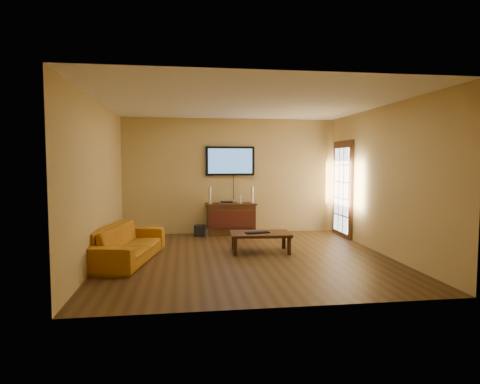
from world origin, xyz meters
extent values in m
plane|color=#3B2610|center=(0.00, 0.00, 0.00)|extent=(5.00, 5.00, 0.00)
plane|color=tan|center=(0.00, 2.50, 1.35)|extent=(5.00, 0.00, 5.00)
plane|color=tan|center=(-2.50, 0.00, 1.35)|extent=(0.00, 5.00, 5.00)
plane|color=tan|center=(2.50, 0.00, 1.35)|extent=(0.00, 5.00, 5.00)
plane|color=white|center=(0.00, 0.00, 2.70)|extent=(5.00, 5.00, 0.00)
cube|color=#341B0B|center=(2.46, 1.70, 1.05)|extent=(0.06, 1.02, 2.22)
cube|color=white|center=(2.42, 1.70, 1.05)|extent=(0.01, 0.79, 1.89)
cube|color=#341B0B|center=(-0.01, 2.27, 0.34)|extent=(1.10, 0.41, 0.69)
cube|color=black|center=(-0.01, 2.06, 0.38)|extent=(1.01, 0.02, 0.41)
cube|color=#341B0B|center=(-0.01, 2.27, 0.71)|extent=(1.17, 0.45, 0.04)
cube|color=black|center=(-0.01, 2.46, 1.71)|extent=(1.15, 0.07, 0.68)
cube|color=#386092|center=(-0.01, 2.42, 1.71)|extent=(1.03, 0.01, 0.58)
cube|color=#341B0B|center=(0.32, 0.36, 0.34)|extent=(1.14, 0.73, 0.05)
cube|color=#341B0B|center=(-0.19, 0.12, 0.16)|extent=(0.06, 0.06, 0.32)
cube|color=#341B0B|center=(0.79, 0.06, 0.16)|extent=(0.06, 0.06, 0.32)
cube|color=#341B0B|center=(-0.16, 0.66, 0.16)|extent=(0.06, 0.06, 0.32)
cube|color=#341B0B|center=(0.82, 0.60, 0.16)|extent=(0.06, 0.06, 0.32)
imported|color=#AE6913|center=(-2.06, 0.04, 0.40)|extent=(0.98, 2.14, 0.80)
cylinder|color=silver|center=(-0.50, 2.25, 0.74)|extent=(0.11, 0.11, 0.02)
cylinder|color=silver|center=(-0.50, 2.25, 0.93)|extent=(0.06, 0.06, 0.37)
cylinder|color=silver|center=(0.48, 2.24, 0.74)|extent=(0.11, 0.11, 0.02)
cylinder|color=silver|center=(0.48, 2.24, 0.93)|extent=(0.06, 0.06, 0.37)
cube|color=silver|center=(-0.09, 2.28, 0.76)|extent=(0.38, 0.33, 0.07)
cube|color=white|center=(0.21, 2.24, 0.83)|extent=(0.05, 0.15, 0.20)
cube|color=black|center=(-0.74, 2.17, 0.12)|extent=(0.28, 0.28, 0.24)
cylinder|color=white|center=(-0.60, 1.89, 0.10)|extent=(0.08, 0.08, 0.19)
sphere|color=white|center=(-0.60, 1.89, 0.20)|extent=(0.04, 0.04, 0.04)
cube|color=black|center=(0.25, 0.31, 0.38)|extent=(0.47, 0.24, 0.02)
cube|color=black|center=(0.25, 0.31, 0.39)|extent=(0.31, 0.16, 0.01)
camera|label=1|loc=(-1.07, -6.92, 1.68)|focal=30.00mm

